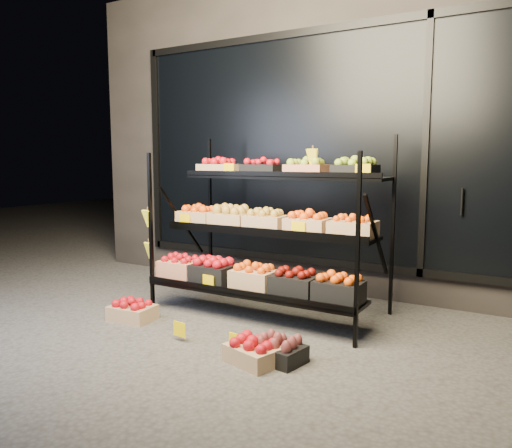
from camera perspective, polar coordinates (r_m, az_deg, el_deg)
The scene contains 8 objects.
ground at distance 4.29m, azimuth -2.91°, elevation -12.16°, with size 24.00×24.00×0.00m, color #514F4C.
building at distance 6.38m, azimuth 10.06°, elevation 10.05°, with size 6.00×2.08×3.50m.
display_rack at distance 4.61m, azimuth 0.98°, elevation -0.71°, with size 2.18×1.02×1.66m.
tag_floor_a at distance 4.09m, azimuth -8.72°, elevation -12.34°, with size 0.13×0.01×0.12m, color #E9BE00.
tag_floor_b at distance 3.80m, azimuth -2.31°, elevation -13.84°, with size 0.13×0.01×0.12m, color #E9BE00.
floor_crate_left at distance 4.69m, azimuth -13.95°, elevation -9.51°, with size 0.40×0.31×0.20m.
floor_crate_midright at distance 3.64m, azimuth -0.32°, elevation -14.30°, with size 0.44×0.37×0.19m.
floor_crate_right at distance 3.68m, azimuth 2.59°, elevation -14.12°, with size 0.40×0.33×0.19m.
Camera 1 is at (2.23, -3.38, 1.43)m, focal length 35.00 mm.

